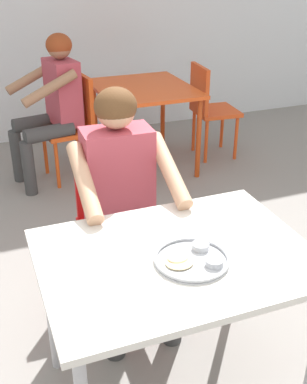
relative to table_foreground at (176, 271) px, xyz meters
name	(u,v)px	position (x,y,z in m)	size (l,w,h in m)	color
table_foreground	(176,271)	(0.00, 0.00, 0.00)	(1.06, 0.78, 0.75)	silver
thali_tray	(193,259)	(0.04, -0.07, 0.10)	(0.29, 0.29, 0.03)	#B7BABF
chair_foreground	(113,214)	(-0.02, 0.82, -0.17)	(0.39, 0.42, 0.85)	red
diner_foreground	(123,192)	(-0.02, 0.61, 0.07)	(0.50, 0.56, 1.23)	#373737
table_background_red	(144,96)	(0.75, 2.44, -0.01)	(0.81, 0.94, 0.73)	#E04C19
chair_red_left	(74,120)	(0.12, 2.45, -0.15)	(0.43, 0.46, 0.88)	#D94A18
chair_red_right	(209,105)	(1.39, 2.45, -0.16)	(0.41, 0.43, 0.87)	#DB491A
patron_background	(53,97)	(-0.04, 2.43, 0.06)	(0.60, 0.56, 1.22)	#3B3B3B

